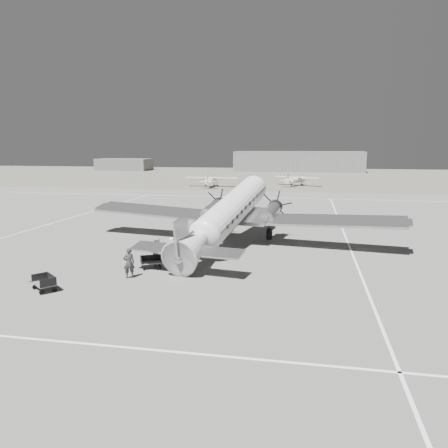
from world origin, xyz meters
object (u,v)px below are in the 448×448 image
Objects in this scene: ground_crew at (129,263)px; light_plane_right at (296,181)px; passenger at (172,248)px; hangar_main at (299,161)px; shed_secondary at (124,164)px; baggage_cart_far at (44,283)px; light_plane_left at (211,181)px; ramp_agent at (158,251)px; baggage_cart_near at (151,262)px; dc3_airliner at (229,215)px.

light_plane_right is at bearing -128.75° from ground_crew.
ground_crew is 1.24× the size of passenger.
light_plane_right reaches higher than ground_crew.
hangar_main reaches higher than shed_secondary.
passenger is (4.75, 8.48, 0.33)m from baggage_cart_far.
ramp_agent is (9.48, -58.99, -0.16)m from light_plane_left.
baggage_cart_near is (-6.51, -122.72, -2.88)m from hangar_main.
hangar_main reaches higher than light_plane_right.
dc3_airliner is (-2.63, -115.37, -0.69)m from hangar_main.
ground_crew is at bearing -93.25° from hangar_main.
dc3_airliner is 8.59m from baggage_cart_near.
dc3_airliner is 5.86m from passenger.
light_plane_right is (1.04, -57.14, -2.23)m from hangar_main.
ramp_agent is 1.25× the size of passenger.
passenger is (0.47, 2.94, 0.35)m from baggage_cart_near.
baggage_cart_far is 4.93m from ground_crew.
light_plane_left is 7.02× the size of passenger.
ground_crew reaches higher than passenger.
shed_secondary is at bearing 126.52° from dc3_airliner.
baggage_cart_near is at bearing -93.03° from hangar_main.
ramp_agent is at bearing -92.99° from hangar_main.
light_plane_left is 7.27× the size of baggage_cart_near.
light_plane_right is (61.04, -52.14, -0.93)m from shed_secondary.
baggage_cart_far is at bearing 141.25° from passenger.
ground_crew is (52.91, -120.03, -1.05)m from shed_secondary.
baggage_cart_far is (-8.15, -12.88, -2.17)m from dc3_airliner.
shed_secondary is 0.66× the size of dc3_airliner.
ground_crew is (8.75, -62.21, -0.16)m from light_plane_left.
light_plane_left is at bearing -113.91° from ground_crew.
shed_secondary is 131.18m from ground_crew.
dc3_airliner is at bearing -35.12° from ramp_agent.
shed_secondary is 9.40× the size of ramp_agent.
dc3_airliner reaches higher than baggage_cart_far.
light_plane_right is at bearing 119.43° from baggage_cart_far.
light_plane_right is at bearing -40.50° from shed_secondary.
ground_crew reaches higher than baggage_cart_near.
ramp_agent reaches higher than ground_crew.
hangar_main is 128.74m from baggage_cart_far.
ramp_agent is at bearing 94.39° from baggage_cart_far.
dc3_airliner is at bearing -68.23° from light_plane_right.
hangar_main reaches higher than baggage_cart_far.
dc3_airliner is at bearing -146.67° from ground_crew.
dc3_airliner is 18.57× the size of baggage_cart_near.
hangar_main is at bearing 124.07° from baggage_cart_far.
light_plane_left is at bearing -136.00° from light_plane_right.
baggage_cart_near is (53.49, -117.72, -1.58)m from shed_secondary.
light_plane_right reaches higher than passenger.
baggage_cart_near is (-3.87, -7.35, -2.20)m from dc3_airliner.
passenger is at bearing 53.02° from baggage_cart_near.
baggage_cart_near is 1.06m from ramp_agent.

